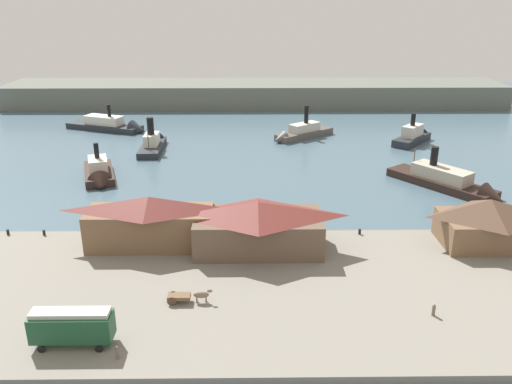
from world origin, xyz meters
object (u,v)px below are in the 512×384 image
ferry_near_quay (300,133)px  ferry_mid_harbor (153,143)px  ferry_shed_central_terminal (258,225)px  street_tram (72,325)px  horse_cart (187,296)px  ferry_approaching_east (99,174)px  pedestrian_walking_west (117,353)px  mooring_post_center_west (44,232)px  mooring_post_west (360,232)px  ferry_shed_east_terminal (150,221)px  ferry_outer_harbor (414,136)px  mooring_post_east (8,232)px  ferry_moored_east (113,126)px  ferry_shed_customs_shed (488,221)px  ferry_departing_north (453,183)px  pedestrian_near_east_shed (434,310)px

ferry_near_quay → ferry_mid_harbor: 40.94m
ferry_shed_central_terminal → street_tram: 31.98m
horse_cart → ferry_approaching_east: bearing=116.1°
pedestrian_walking_west → ferry_near_quay: 101.44m
mooring_post_center_west → mooring_post_west: (52.20, -0.31, 0.00)m
ferry_shed_east_terminal → ferry_near_quay: size_ratio=1.05×
street_tram → ferry_approaching_east: bearing=102.4°
ferry_shed_east_terminal → ferry_outer_harbor: 89.36m
pedestrian_walking_west → mooring_post_center_west: pedestrian_walking_west is taller
pedestrian_walking_west → mooring_post_east: size_ratio=1.84×
street_tram → ferry_moored_east: bearing=101.3°
pedestrian_walking_west → ferry_moored_east: (-26.50, 107.19, -0.54)m
ferry_shed_customs_shed → ferry_moored_east: size_ratio=0.55×
ferry_outer_harbor → ferry_approaching_east: bearing=-158.6°
mooring_post_west → ferry_departing_north: size_ratio=0.04×
ferry_shed_customs_shed → ferry_departing_north: (4.86, 27.29, -3.49)m
horse_cart → mooring_post_east: 38.12m
pedestrian_near_east_shed → ferry_mid_harbor: size_ratio=0.09×
ferry_shed_central_terminal → pedestrian_near_east_shed: bearing=-40.9°
horse_cart → ferry_mid_harbor: ferry_mid_harbor is taller
pedestrian_walking_west → ferry_departing_north: bearing=44.0°
ferry_shed_central_terminal → mooring_post_east: (-41.31, 5.51, -3.51)m
street_tram → ferry_approaching_east: 61.08m
horse_cart → mooring_post_center_west: 33.04m
ferry_shed_central_terminal → pedestrian_walking_west: ferry_shed_central_terminal is taller
street_tram → ferry_departing_north: 81.39m
ferry_departing_north → mooring_post_east: bearing=-164.4°
ferry_shed_customs_shed → horse_cart: size_ratio=2.48×
ferry_moored_east → pedestrian_near_east_shed: bearing=-57.4°
mooring_post_east → ferry_departing_north: (82.35, 22.98, -0.09)m
ferry_shed_customs_shed → ferry_moored_east: (-78.42, 79.62, -3.63)m
pedestrian_near_east_shed → pedestrian_walking_west: pedestrian_near_east_shed is taller
ferry_shed_east_terminal → ferry_departing_north: (57.86, 27.21, -3.82)m
pedestrian_walking_west → mooring_post_center_west: (-19.52, 31.61, -0.31)m
pedestrian_near_east_shed → ferry_approaching_east: bearing=135.8°
ferry_approaching_east → pedestrian_near_east_shed: bearing=-44.2°
ferry_approaching_east → ferry_departing_north: 75.75m
ferry_outer_harbor → ferry_shed_east_terminal: bearing=-133.1°
ferry_outer_harbor → pedestrian_walking_west: bearing=-122.8°
pedestrian_walking_west → pedestrian_near_east_shed: bearing=11.8°
ferry_shed_central_terminal → ferry_moored_east: bearing=117.6°
ferry_mid_harbor → ferry_moored_east: ferry_mid_harbor is taller
ferry_shed_east_terminal → ferry_mid_harbor: size_ratio=1.06×
pedestrian_near_east_shed → ferry_departing_north: size_ratio=0.07×
ferry_approaching_east → ferry_departing_north: (75.40, -7.26, 0.09)m
mooring_post_center_west → ferry_mid_harbor: ferry_mid_harbor is taller
street_tram → pedestrian_near_east_shed: street_tram is taller
ferry_shed_east_terminal → pedestrian_near_east_shed: ferry_shed_east_terminal is taller
pedestrian_walking_west → ferry_departing_north: 78.95m
pedestrian_walking_west → ferry_near_quay: bearing=73.6°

